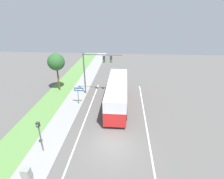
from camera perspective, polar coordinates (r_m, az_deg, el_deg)
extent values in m
plane|color=#565451|center=(17.69, 0.12, -17.98)|extent=(80.00, 80.00, 0.00)
cube|color=gray|center=(19.03, -19.63, -15.89)|extent=(2.80, 80.00, 0.12)
cube|color=#568442|center=(20.46, -28.13, -14.49)|extent=(3.60, 80.00, 0.10)
cube|color=silver|center=(18.24, -11.76, -17.03)|extent=(0.14, 30.00, 0.01)
cube|color=silver|center=(17.86, 12.33, -18.17)|extent=(0.14, 30.00, 0.01)
cube|color=red|center=(23.74, 1.69, -2.53)|extent=(2.52, 11.23, 1.67)
cube|color=silver|center=(23.09, 1.74, 0.84)|extent=(2.52, 11.23, 1.37)
cube|color=black|center=(23.29, 1.72, -0.23)|extent=(2.56, 10.33, 1.03)
cube|color=silver|center=(22.01, 1.66, 1.89)|extent=(1.76, 3.93, 0.24)
cylinder|color=black|center=(27.23, -0.50, -0.41)|extent=(0.28, 1.06, 1.06)
cylinder|color=black|center=(27.15, 4.59, -0.57)|extent=(0.28, 1.06, 1.06)
cylinder|color=black|center=(21.14, -2.12, -8.28)|extent=(0.28, 1.06, 1.06)
cylinder|color=black|center=(21.03, 4.52, -8.54)|extent=(0.28, 1.06, 1.06)
cylinder|color=#4C4C51|center=(26.57, -8.98, 4.95)|extent=(0.20, 0.20, 6.49)
cylinder|color=#4C4C51|center=(25.24, -3.12, 11.28)|extent=(5.59, 0.14, 0.14)
cube|color=#2D2D2D|center=(25.37, -2.66, 9.91)|extent=(0.32, 0.28, 0.90)
sphere|color=#1ED838|center=(25.26, -2.70, 9.26)|extent=(0.18, 0.18, 0.18)
cube|color=#2D2D2D|center=(25.26, -0.32, 9.87)|extent=(0.32, 0.28, 0.90)
sphere|color=#1ED838|center=(25.15, -0.36, 9.23)|extent=(0.18, 0.18, 0.18)
cylinder|color=#4C4C51|center=(17.33, -22.28, -14.28)|extent=(0.12, 0.12, 3.22)
cube|color=#2D2D2D|center=(16.54, -23.05, -10.47)|extent=(0.28, 0.24, 0.44)
sphere|color=#1ED838|center=(16.43, -23.27, -10.76)|extent=(0.14, 0.14, 0.14)
cylinder|color=#4C4C51|center=(24.27, -10.94, -2.10)|extent=(0.08, 0.08, 2.60)
cube|color=#19478C|center=(23.82, -10.83, 0.04)|extent=(1.29, 0.03, 0.50)
cube|color=white|center=(23.80, -10.84, 0.02)|extent=(1.10, 0.01, 0.17)
cube|color=gray|center=(15.78, -26.09, -23.86)|extent=(0.62, 0.47, 1.25)
cylinder|color=brown|center=(29.18, -17.12, 3.42)|extent=(0.24, 0.24, 3.88)
sphere|color=#285628|center=(28.38, -17.79, 8.56)|extent=(2.62, 2.62, 2.62)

